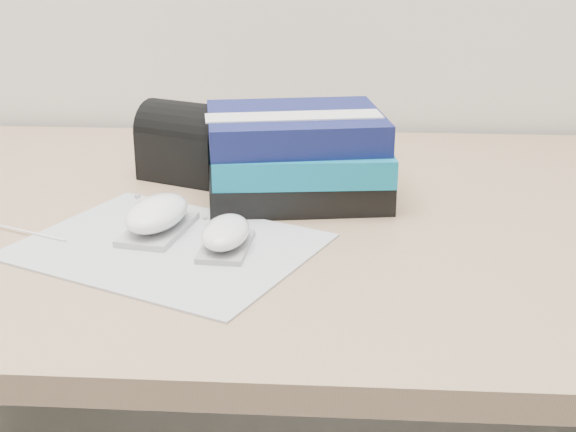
# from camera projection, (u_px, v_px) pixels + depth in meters

# --- Properties ---
(desk) EXTENTS (1.60, 0.80, 0.73)m
(desk) POSITION_uv_depth(u_px,v_px,m) (366.00, 350.00, 1.15)
(desk) COLOR #A17A59
(desk) RESTS_ON ground
(mousepad) EXTENTS (0.39, 0.35, 0.00)m
(mousepad) POSITION_uv_depth(u_px,v_px,m) (168.00, 246.00, 0.91)
(mousepad) COLOR #9899A0
(mousepad) RESTS_ON desk
(mouse_rear) EXTENTS (0.08, 0.12, 0.05)m
(mouse_rear) POSITION_uv_depth(u_px,v_px,m) (157.00, 216.00, 0.94)
(mouse_rear) COLOR #AEAEB0
(mouse_rear) RESTS_ON mousepad
(mouse_front) EXTENTS (0.06, 0.10, 0.04)m
(mouse_front) POSITION_uv_depth(u_px,v_px,m) (226.00, 235.00, 0.89)
(mouse_front) COLOR #9B9B9D
(mouse_front) RESTS_ON mousepad
(usb_cable) EXTENTS (0.19, 0.08, 0.00)m
(usb_cable) POSITION_uv_depth(u_px,v_px,m) (0.00, 226.00, 0.96)
(usb_cable) COLOR white
(usb_cable) RESTS_ON mousepad
(book_stack) EXTENTS (0.26, 0.22, 0.11)m
(book_stack) POSITION_uv_depth(u_px,v_px,m) (297.00, 156.00, 1.05)
(book_stack) COLOR black
(book_stack) RESTS_ON desk
(pouch) EXTENTS (0.14, 0.12, 0.11)m
(pouch) POSITION_uv_depth(u_px,v_px,m) (186.00, 142.00, 1.13)
(pouch) COLOR black
(pouch) RESTS_ON desk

